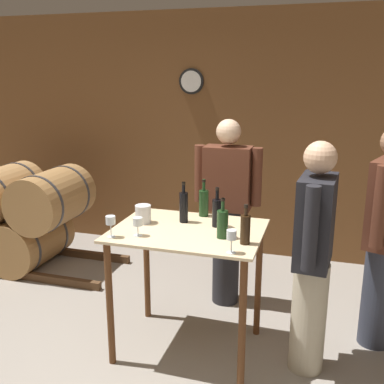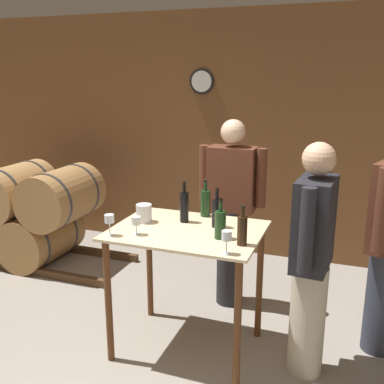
{
  "view_description": "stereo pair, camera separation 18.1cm",
  "coord_description": "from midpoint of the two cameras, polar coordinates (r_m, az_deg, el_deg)",
  "views": [
    {
      "loc": [
        0.95,
        -2.19,
        2.04
      ],
      "look_at": [
        0.05,
        0.8,
        1.21
      ],
      "focal_mm": 42.0,
      "sensor_mm": 36.0,
      "label": 1
    },
    {
      "loc": [
        1.12,
        -2.13,
        2.04
      ],
      "look_at": [
        0.05,
        0.8,
        1.21
      ],
      "focal_mm": 42.0,
      "sensor_mm": 36.0,
      "label": 2
    }
  ],
  "objects": [
    {
      "name": "wine_glass_near_center",
      "position": [
        3.09,
        -5.43,
        -3.75
      ],
      "size": [
        0.07,
        0.07,
        0.13
      ],
      "color": "silver",
      "rests_on": "tasting_table"
    },
    {
      "name": "person_visitor_bearded",
      "position": [
        3.93,
        6.34,
        -2.29
      ],
      "size": [
        0.59,
        0.24,
        1.66
      ],
      "color": "#232328",
      "rests_on": "ground_plane"
    },
    {
      "name": "wine_glass_near_left",
      "position": [
        3.09,
        -8.8,
        -3.51
      ],
      "size": [
        0.07,
        0.07,
        0.15
      ],
      "color": "silver",
      "rests_on": "tasting_table"
    },
    {
      "name": "ice_bucket",
      "position": [
        3.35,
        -4.58,
        -2.71
      ],
      "size": [
        0.12,
        0.12,
        0.14
      ],
      "color": "silver",
      "rests_on": "tasting_table"
    },
    {
      "name": "back_wall",
      "position": [
        5.05,
        8.21,
        6.96
      ],
      "size": [
        8.4,
        0.08,
        2.7
      ],
      "color": "brown",
      "rests_on": "ground_plane"
    },
    {
      "name": "wine_bottle_left",
      "position": [
        3.47,
        3.21,
        -1.34
      ],
      "size": [
        0.08,
        0.08,
        0.29
      ],
      "color": "#193819",
      "rests_on": "tasting_table"
    },
    {
      "name": "wine_glass_near_right",
      "position": [
        2.76,
        6.3,
        -5.69
      ],
      "size": [
        0.06,
        0.06,
        0.15
      ],
      "color": "silver",
      "rests_on": "tasting_table"
    },
    {
      "name": "wine_bottle_center",
      "position": [
        3.23,
        4.77,
        -2.59
      ],
      "size": [
        0.07,
        0.07,
        0.29
      ],
      "color": "black",
      "rests_on": "tasting_table"
    },
    {
      "name": "wine_bottle_far_right",
      "position": [
        2.92,
        8.18,
        -4.74
      ],
      "size": [
        0.06,
        0.06,
        0.27
      ],
      "color": "black",
      "rests_on": "tasting_table"
    },
    {
      "name": "barrel_rack",
      "position": [
        5.23,
        -19.11,
        -2.76
      ],
      "size": [
        2.59,
        0.83,
        1.08
      ],
      "color": "#4C331E",
      "rests_on": "ground_plane"
    },
    {
      "name": "wine_bottle_right",
      "position": [
        3.02,
        5.34,
        -4.06
      ],
      "size": [
        0.08,
        0.08,
        0.28
      ],
      "color": "#193819",
      "rests_on": "tasting_table"
    },
    {
      "name": "person_visitor_with_scarf",
      "position": [
        3.1,
        16.6,
        -8.09
      ],
      "size": [
        0.25,
        0.59,
        1.63
      ],
      "color": "#B7AD93",
      "rests_on": "ground_plane"
    },
    {
      "name": "tasting_table",
      "position": [
        3.27,
        0.99,
        -7.75
      ],
      "size": [
        1.06,
        0.8,
        0.96
      ],
      "color": "beige",
      "rests_on": "ground_plane"
    },
    {
      "name": "wine_bottle_far_left",
      "position": [
        3.33,
        0.57,
        -1.8
      ],
      "size": [
        0.06,
        0.06,
        0.31
      ],
      "color": "black",
      "rests_on": "tasting_table"
    }
  ]
}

